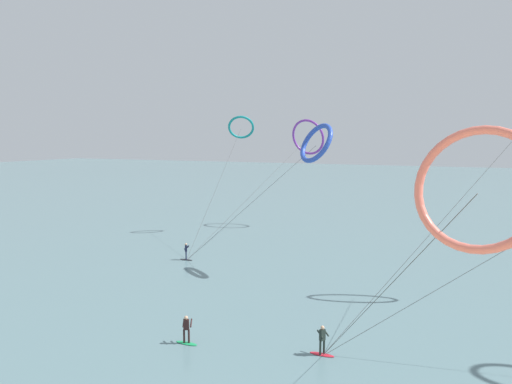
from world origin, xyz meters
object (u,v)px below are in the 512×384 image
at_px(surfer_charcoal, 186,253).
at_px(kite_violet, 308,137).
at_px(surfer_emerald, 186,332).
at_px(kite_coral, 478,189).
at_px(surfer_crimson, 322,342).
at_px(kite_cobalt, 316,143).
at_px(kite_teal, 241,128).

height_order(surfer_charcoal, kite_violet, kite_violet).
relative_size(surfer_charcoal, surfer_emerald, 1.00).
distance_m(surfer_emerald, kite_violet, 39.99).
bearing_deg(surfer_charcoal, kite_violet, -43.99).
distance_m(surfer_emerald, kite_coral, 19.17).
relative_size(surfer_crimson, surfer_charcoal, 1.00).
distance_m(surfer_charcoal, surfer_emerald, 19.09).
bearing_deg(kite_violet, kite_coral, 127.30).
distance_m(surfer_charcoal, kite_violet, 25.31).
height_order(surfer_crimson, surfer_charcoal, same).
bearing_deg(kite_cobalt, surfer_charcoal, -138.72).
height_order(surfer_charcoal, kite_teal, kite_teal).
xyz_separation_m(kite_teal, kite_cobalt, (13.90, -13.87, -1.75)).
height_order(surfer_crimson, kite_coral, kite_coral).
xyz_separation_m(surfer_emerald, kite_violet, (-4.84, 38.03, 11.38)).
distance_m(surfer_charcoal, kite_teal, 19.23).
distance_m(surfer_emerald, kite_teal, 34.94).
relative_size(kite_cobalt, kite_coral, 1.21).
xyz_separation_m(surfer_charcoal, kite_cobalt, (12.96, 0.65, 10.83)).
height_order(kite_coral, kite_violet, kite_violet).
bearing_deg(kite_violet, surfer_emerald, 111.17).
xyz_separation_m(surfer_emerald, kite_coral, (14.77, -7.32, 9.79)).
distance_m(surfer_crimson, kite_coral, 15.18).
xyz_separation_m(kite_coral, kite_violet, (-19.60, 45.36, 1.59)).
relative_size(surfer_charcoal, kite_cobalt, 0.11).
bearing_deg(kite_violet, kite_teal, 63.31).
bearing_deg(surfer_crimson, surfer_charcoal, -98.06).
xyz_separation_m(surfer_emerald, kite_cobalt, (2.69, 16.74, 10.83)).
bearing_deg(kite_teal, kite_coral, 101.73).
bearing_deg(surfer_charcoal, kite_teal, -26.39).
relative_size(surfer_charcoal, kite_teal, 0.11).
height_order(kite_teal, kite_violet, kite_teal).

